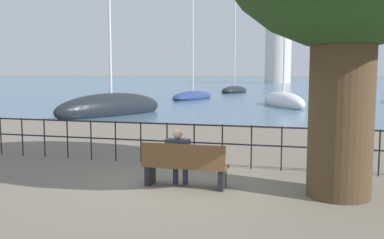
# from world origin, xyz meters

# --- Properties ---
(ground_plane) EXTENTS (1000.00, 1000.00, 0.00)m
(ground_plane) POSITION_xyz_m (0.00, 0.00, 0.00)
(ground_plane) COLOR #706656
(harbor_water) EXTENTS (600.00, 300.00, 0.01)m
(harbor_water) POSITION_xyz_m (0.00, 159.91, 0.00)
(harbor_water) COLOR slate
(harbor_water) RESTS_ON ground_plane
(park_bench) EXTENTS (1.71, 0.45, 0.90)m
(park_bench) POSITION_xyz_m (0.00, -0.06, 0.43)
(park_bench) COLOR brown
(park_bench) RESTS_ON ground_plane
(seated_person_left) EXTENTS (0.47, 0.35, 1.17)m
(seated_person_left) POSITION_xyz_m (-0.15, 0.01, 0.65)
(seated_person_left) COLOR #2D3347
(seated_person_left) RESTS_ON ground_plane
(promenade_railing) EXTENTS (14.89, 0.04, 1.05)m
(promenade_railing) POSITION_xyz_m (-0.00, 1.99, 0.69)
(promenade_railing) COLOR black
(promenade_railing) RESTS_ON ground_plane
(sailboat_0) EXTENTS (3.40, 6.77, 10.18)m
(sailboat_0) POSITION_xyz_m (-7.85, 29.23, 0.27)
(sailboat_0) COLOR navy
(sailboat_0) RESTS_ON ground_plane
(sailboat_2) EXTENTS (4.58, 7.47, 7.78)m
(sailboat_2) POSITION_xyz_m (-8.20, 13.46, 0.37)
(sailboat_2) COLOR black
(sailboat_2) RESTS_ON ground_plane
(sailboat_3) EXTENTS (4.21, 6.84, 8.98)m
(sailboat_3) POSITION_xyz_m (0.60, 22.48, 0.33)
(sailboat_3) COLOR white
(sailboat_3) RESTS_ON ground_plane
(sailboat_4) EXTENTS (3.59, 5.59, 11.13)m
(sailboat_4) POSITION_xyz_m (-6.42, 43.13, 0.32)
(sailboat_4) COLOR black
(sailboat_4) RESTS_ON ground_plane
(harbor_lighthouse) EXTENTS (6.39, 6.39, 20.72)m
(harbor_lighthouse) POSITION_xyz_m (-5.46, 100.85, 9.64)
(harbor_lighthouse) COLOR silver
(harbor_lighthouse) RESTS_ON ground_plane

